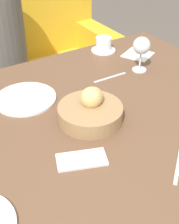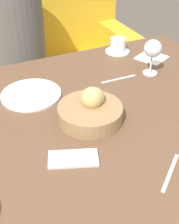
{
  "view_description": "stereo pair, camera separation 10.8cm",
  "coord_description": "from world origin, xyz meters",
  "px_view_note": "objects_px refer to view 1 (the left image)",
  "views": [
    {
      "loc": [
        -0.45,
        -0.74,
        1.42
      ],
      "look_at": [
        0.03,
        0.0,
        0.79
      ],
      "focal_mm": 50.0,
      "sensor_mm": 36.0,
      "label": 1
    },
    {
      "loc": [
        -0.35,
        -0.79,
        1.42
      ],
      "look_at": [
        0.03,
        0.0,
        0.79
      ],
      "focal_mm": 50.0,
      "sensor_mm": 36.0,
      "label": 2
    }
  ],
  "objects_px": {
    "knife_silver": "(110,77)",
    "seated_person": "(3,73)",
    "napkin": "(138,55)",
    "cell_phone": "(82,160)",
    "couch": "(8,87)",
    "wine_glass": "(142,47)",
    "coffee_cup": "(103,45)",
    "plate_far_center": "(26,98)",
    "bread_basket": "(90,109)",
    "fork_silver": "(178,165)"
  },
  "relations": [
    {
      "from": "knife_silver",
      "to": "seated_person",
      "type": "bearing_deg",
      "value": 108.04
    },
    {
      "from": "napkin",
      "to": "cell_phone",
      "type": "distance_m",
      "value": 0.78
    },
    {
      "from": "couch",
      "to": "cell_phone",
      "type": "bearing_deg",
      "value": -97.64
    },
    {
      "from": "wine_glass",
      "to": "cell_phone",
      "type": "relative_size",
      "value": 0.94
    },
    {
      "from": "coffee_cup",
      "to": "napkin",
      "type": "xyz_separation_m",
      "value": [
        0.11,
        -0.13,
        -0.03
      ]
    },
    {
      "from": "couch",
      "to": "plate_far_center",
      "type": "bearing_deg",
      "value": -101.66
    },
    {
      "from": "bread_basket",
      "to": "knife_silver",
      "type": "xyz_separation_m",
      "value": [
        0.23,
        0.2,
        -0.04
      ]
    },
    {
      "from": "plate_far_center",
      "to": "fork_silver",
      "type": "relative_size",
      "value": 1.76
    },
    {
      "from": "plate_far_center",
      "to": "coffee_cup",
      "type": "bearing_deg",
      "value": 22.66
    },
    {
      "from": "bread_basket",
      "to": "cell_phone",
      "type": "relative_size",
      "value": 1.36
    },
    {
      "from": "plate_far_center",
      "to": "fork_silver",
      "type": "distance_m",
      "value": 0.62
    },
    {
      "from": "couch",
      "to": "seated_person",
      "type": "height_order",
      "value": "seated_person"
    },
    {
      "from": "bread_basket",
      "to": "knife_silver",
      "type": "distance_m",
      "value": 0.31
    },
    {
      "from": "coffee_cup",
      "to": "napkin",
      "type": "bearing_deg",
      "value": -48.91
    },
    {
      "from": "knife_silver",
      "to": "cell_phone",
      "type": "relative_size",
      "value": 0.98
    },
    {
      "from": "seated_person",
      "to": "couch",
      "type": "bearing_deg",
      "value": 69.16
    },
    {
      "from": "bread_basket",
      "to": "wine_glass",
      "type": "height_order",
      "value": "wine_glass"
    },
    {
      "from": "wine_glass",
      "to": "napkin",
      "type": "bearing_deg",
      "value": 52.71
    },
    {
      "from": "couch",
      "to": "seated_person",
      "type": "bearing_deg",
      "value": -110.84
    },
    {
      "from": "bread_basket",
      "to": "cell_phone",
      "type": "xyz_separation_m",
      "value": [
        -0.14,
        -0.17,
        -0.03
      ]
    },
    {
      "from": "seated_person",
      "to": "knife_silver",
      "type": "height_order",
      "value": "seated_person"
    },
    {
      "from": "plate_far_center",
      "to": "knife_silver",
      "type": "relative_size",
      "value": 1.45
    },
    {
      "from": "plate_far_center",
      "to": "napkin",
      "type": "height_order",
      "value": "plate_far_center"
    },
    {
      "from": "plate_far_center",
      "to": "wine_glass",
      "type": "height_order",
      "value": "wine_glass"
    },
    {
      "from": "bread_basket",
      "to": "wine_glass",
      "type": "bearing_deg",
      "value": 26.32
    },
    {
      "from": "seated_person",
      "to": "napkin",
      "type": "bearing_deg",
      "value": -52.76
    },
    {
      "from": "coffee_cup",
      "to": "fork_silver",
      "type": "relative_size",
      "value": 0.9
    },
    {
      "from": "bread_basket",
      "to": "coffee_cup",
      "type": "height_order",
      "value": "bread_basket"
    },
    {
      "from": "seated_person",
      "to": "napkin",
      "type": "height_order",
      "value": "seated_person"
    },
    {
      "from": "couch",
      "to": "knife_silver",
      "type": "height_order",
      "value": "couch"
    },
    {
      "from": "bread_basket",
      "to": "plate_far_center",
      "type": "bearing_deg",
      "value": 121.8
    },
    {
      "from": "seated_person",
      "to": "coffee_cup",
      "type": "height_order",
      "value": "seated_person"
    },
    {
      "from": "plate_far_center",
      "to": "wine_glass",
      "type": "xyz_separation_m",
      "value": [
        0.53,
        -0.05,
        0.11
      ]
    },
    {
      "from": "plate_far_center",
      "to": "cell_phone",
      "type": "height_order",
      "value": "plate_far_center"
    },
    {
      "from": "bread_basket",
      "to": "napkin",
      "type": "distance_m",
      "value": 0.57
    },
    {
      "from": "napkin",
      "to": "bread_basket",
      "type": "bearing_deg",
      "value": -146.54
    },
    {
      "from": "fork_silver",
      "to": "napkin",
      "type": "height_order",
      "value": "napkin"
    },
    {
      "from": "seated_person",
      "to": "cell_phone",
      "type": "height_order",
      "value": "seated_person"
    },
    {
      "from": "couch",
      "to": "cell_phone",
      "type": "relative_size",
      "value": 9.04
    },
    {
      "from": "bread_basket",
      "to": "fork_silver",
      "type": "relative_size",
      "value": 1.68
    },
    {
      "from": "knife_silver",
      "to": "coffee_cup",
      "type": "bearing_deg",
      "value": 61.63
    },
    {
      "from": "seated_person",
      "to": "knife_silver",
      "type": "bearing_deg",
      "value": -71.96
    },
    {
      "from": "plate_far_center",
      "to": "cell_phone",
      "type": "relative_size",
      "value": 1.42
    },
    {
      "from": "coffee_cup",
      "to": "napkin",
      "type": "distance_m",
      "value": 0.18
    },
    {
      "from": "seated_person",
      "to": "cell_phone",
      "type": "bearing_deg",
      "value": -95.76
    },
    {
      "from": "plate_far_center",
      "to": "knife_silver",
      "type": "bearing_deg",
      "value": -5.1
    },
    {
      "from": "plate_far_center",
      "to": "coffee_cup",
      "type": "height_order",
      "value": "coffee_cup"
    },
    {
      "from": "couch",
      "to": "bread_basket",
      "type": "height_order",
      "value": "bread_basket"
    },
    {
      "from": "wine_glass",
      "to": "fork_silver",
      "type": "bearing_deg",
      "value": -118.64
    },
    {
      "from": "wine_glass",
      "to": "cell_phone",
      "type": "xyz_separation_m",
      "value": [
        -0.52,
        -0.36,
        -0.11
      ]
    }
  ]
}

